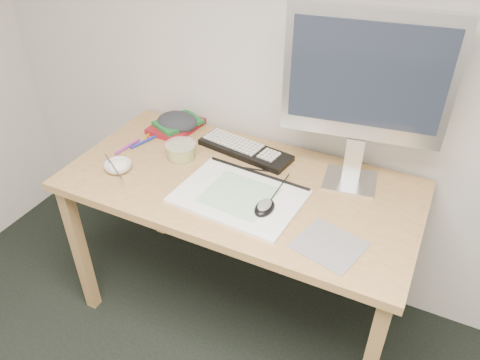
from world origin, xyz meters
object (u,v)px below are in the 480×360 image
object	(u,v)px
sketchpad	(239,196)
monitor	(366,82)
keyboard	(245,150)
rice_bowl	(118,167)
desk	(240,199)

from	to	relation	value
sketchpad	monitor	world-z (taller)	monitor
keyboard	rice_bowl	world-z (taller)	rice_bowl
desk	monitor	xyz separation A→B (m)	(0.39, 0.20, 0.50)
keyboard	monitor	xyz separation A→B (m)	(0.47, -0.01, 0.41)
desk	sketchpad	distance (m)	0.13
desk	keyboard	xyz separation A→B (m)	(-0.08, 0.21, 0.09)
keyboard	monitor	size ratio (longest dim) A/B	0.62
sketchpad	rice_bowl	size ratio (longest dim) A/B	4.19
monitor	rice_bowl	xyz separation A→B (m)	(-0.87, -0.34, -0.41)
sketchpad	keyboard	size ratio (longest dim) A/B	1.10
sketchpad	monitor	distance (m)	0.61
sketchpad	keyboard	bearing A→B (deg)	115.48
desk	rice_bowl	size ratio (longest dim) A/B	12.72
keyboard	rice_bowl	distance (m)	0.54
keyboard	desk	bearing A→B (deg)	-60.73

